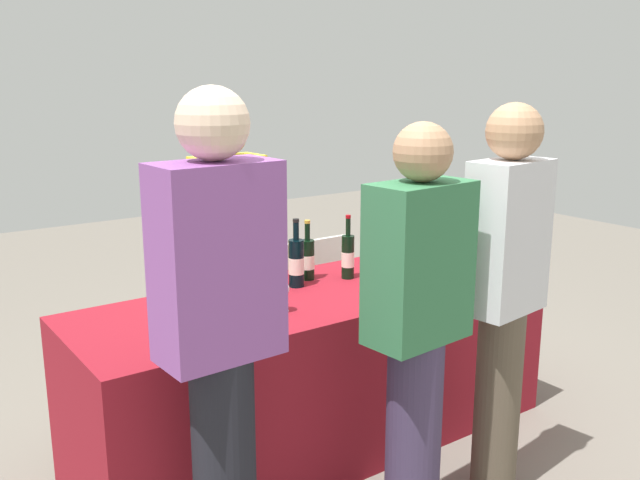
% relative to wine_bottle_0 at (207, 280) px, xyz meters
% --- Properties ---
extents(ground_plane, '(12.00, 12.00, 0.00)m').
position_rel_wine_bottle_0_xyz_m(ground_plane, '(0.52, -0.15, -0.90)').
color(ground_plane, slate).
extents(tasting_table, '(2.36, 0.79, 0.79)m').
position_rel_wine_bottle_0_xyz_m(tasting_table, '(0.52, -0.15, -0.50)').
color(tasting_table, maroon).
rests_on(tasting_table, ground_plane).
extents(wine_bottle_0, '(0.07, 0.07, 0.31)m').
position_rel_wine_bottle_0_xyz_m(wine_bottle_0, '(0.00, 0.00, 0.00)').
color(wine_bottle_0, black).
rests_on(wine_bottle_0, tasting_table).
extents(wine_bottle_1, '(0.07, 0.07, 0.32)m').
position_rel_wine_bottle_0_xyz_m(wine_bottle_1, '(0.32, 0.02, 0.01)').
color(wine_bottle_1, black).
rests_on(wine_bottle_1, tasting_table).
extents(wine_bottle_2, '(0.08, 0.08, 0.33)m').
position_rel_wine_bottle_0_xyz_m(wine_bottle_2, '(0.47, -0.01, 0.01)').
color(wine_bottle_2, black).
rests_on(wine_bottle_2, tasting_table).
extents(wine_bottle_3, '(0.07, 0.07, 0.30)m').
position_rel_wine_bottle_0_xyz_m(wine_bottle_3, '(0.58, 0.05, -0.00)').
color(wine_bottle_3, black).
rests_on(wine_bottle_3, tasting_table).
extents(wine_bottle_4, '(0.06, 0.06, 0.32)m').
position_rel_wine_bottle_0_xyz_m(wine_bottle_4, '(0.76, -0.05, 0.00)').
color(wine_bottle_4, black).
rests_on(wine_bottle_4, tasting_table).
extents(wine_bottle_5, '(0.07, 0.07, 0.32)m').
position_rel_wine_bottle_0_xyz_m(wine_bottle_5, '(1.05, 0.06, 0.00)').
color(wine_bottle_5, black).
rests_on(wine_bottle_5, tasting_table).
extents(wine_glass_0, '(0.06, 0.06, 0.13)m').
position_rel_wine_bottle_0_xyz_m(wine_glass_0, '(-0.24, -0.31, -0.02)').
color(wine_glass_0, silver).
rests_on(wine_glass_0, tasting_table).
extents(wine_glass_1, '(0.07, 0.07, 0.12)m').
position_rel_wine_bottle_0_xyz_m(wine_glass_1, '(0.09, -0.27, -0.03)').
color(wine_glass_1, silver).
rests_on(wine_glass_1, tasting_table).
extents(wine_glass_2, '(0.07, 0.07, 0.14)m').
position_rel_wine_bottle_0_xyz_m(wine_glass_2, '(0.21, -0.29, -0.01)').
color(wine_glass_2, silver).
rests_on(wine_glass_2, tasting_table).
extents(wine_glass_3, '(0.07, 0.07, 0.14)m').
position_rel_wine_bottle_0_xyz_m(wine_glass_3, '(1.11, -0.30, -0.01)').
color(wine_glass_3, silver).
rests_on(wine_glass_3, tasting_table).
extents(ice_bucket, '(0.21, 0.21, 0.21)m').
position_rel_wine_bottle_0_xyz_m(ice_bucket, '(1.30, -0.07, -0.01)').
color(ice_bucket, silver).
rests_on(ice_bucket, tasting_table).
extents(server_pouring, '(0.37, 0.21, 1.59)m').
position_rel_wine_bottle_0_xyz_m(server_pouring, '(0.38, 0.50, -0.03)').
color(server_pouring, black).
rests_on(server_pouring, ground_plane).
extents(guest_0, '(0.41, 0.24, 1.76)m').
position_rel_wine_bottle_0_xyz_m(guest_0, '(-0.32, -0.75, 0.06)').
color(guest_0, black).
rests_on(guest_0, ground_plane).
extents(guest_1, '(0.42, 0.25, 1.63)m').
position_rel_wine_bottle_0_xyz_m(guest_1, '(0.43, -0.90, -0.02)').
color(guest_1, '#3F3351').
rests_on(guest_1, ground_plane).
extents(guest_2, '(0.38, 0.24, 1.68)m').
position_rel_wine_bottle_0_xyz_m(guest_2, '(0.90, -0.93, 0.04)').
color(guest_2, brown).
rests_on(guest_2, ground_plane).
extents(menu_board, '(0.53, 0.03, 0.72)m').
position_rel_wine_bottle_0_xyz_m(menu_board, '(1.30, 0.97, -0.54)').
color(menu_board, white).
rests_on(menu_board, ground_plane).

